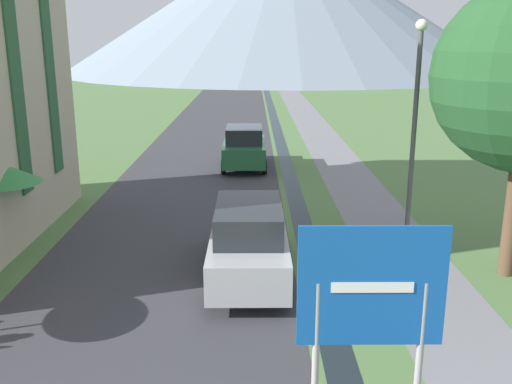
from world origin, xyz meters
The scene contains 10 objects.
ground_plane centered at (0.00, 20.00, 0.00)m, with size 160.00×160.00×0.00m, color #517542.
road centered at (-2.50, 30.00, 0.00)m, with size 6.40×60.00×0.01m.
footpath centered at (3.60, 30.00, 0.00)m, with size 2.20×60.00×0.01m.
drainage_channel centered at (1.20, 30.00, 0.00)m, with size 0.60×60.00×0.00m.
mountain_distant centered at (5.07, 94.89, 11.18)m, with size 71.82×71.82×22.37m.
road_sign centered at (1.23, 3.90, 2.08)m, with size 1.94×0.11×3.16m.
parked_car_near centered at (-0.40, 9.59, 0.91)m, with size 1.84×4.59×1.82m.
parked_car_far centered at (-0.66, 21.29, 0.91)m, with size 1.88×3.88×1.82m.
cafe_umbrella_rear_green centered at (-6.61, 11.05, 2.17)m, with size 1.91×1.91×2.43m.
streetlamp centered at (3.63, 10.85, 3.44)m, with size 0.28×0.28×5.88m.
Camera 1 is at (-0.31, -2.90, 5.44)m, focal length 40.00 mm.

